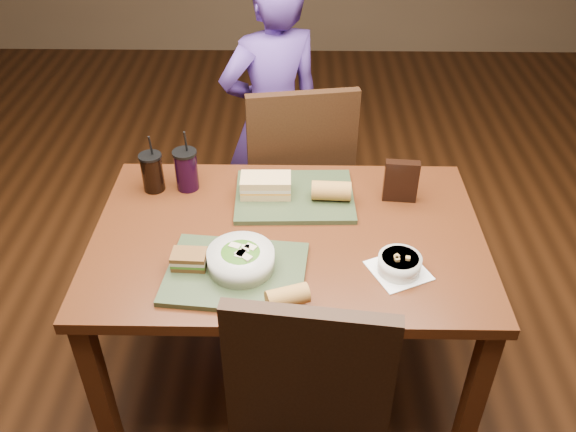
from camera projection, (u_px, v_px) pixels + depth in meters
The scene contains 15 objects.
ground at pixel (288, 377), 2.48m from camera, with size 6.00×6.00×0.00m, color #381C0B.
dining_table at pixel (288, 253), 2.08m from camera, with size 1.30×0.85×0.75m.
chair_far at pixel (302, 178), 2.64m from camera, with size 0.50×0.51×1.01m.
diner at pixel (273, 117), 2.84m from camera, with size 0.50×0.33×1.36m, color #51328B.
tray_near at pixel (236, 273), 1.86m from camera, with size 0.42×0.32×0.02m, color #2B3820.
tray_far at pixel (294, 196), 2.19m from camera, with size 0.42×0.32×0.02m, color #2B3820.
salad_bowl at pixel (241, 258), 1.85m from camera, with size 0.21×0.21×0.07m.
soup_bowl at pixel (399, 264), 1.86m from camera, with size 0.21×0.21×0.07m.
sandwich_near at pixel (189, 259), 1.86m from camera, with size 0.11×0.08×0.05m.
sandwich_far at pixel (266, 185), 2.16m from camera, with size 0.18×0.10×0.07m.
baguette_near at pixel (287, 297), 1.72m from camera, with size 0.06×0.06×0.12m, color #AD7533.
baguette_far at pixel (331, 191), 2.14m from camera, with size 0.07×0.07×0.14m, color #AD7533.
cup_cola at pixel (152, 172), 2.20m from camera, with size 0.08×0.08×0.22m.
cup_berry at pixel (186, 170), 2.20m from camera, with size 0.09×0.09×0.24m.
chip_bag at pixel (401, 181), 2.14m from camera, with size 0.12×0.04×0.16m, color black.
Camera 1 is at (0.03, -1.59, 2.01)m, focal length 38.00 mm.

